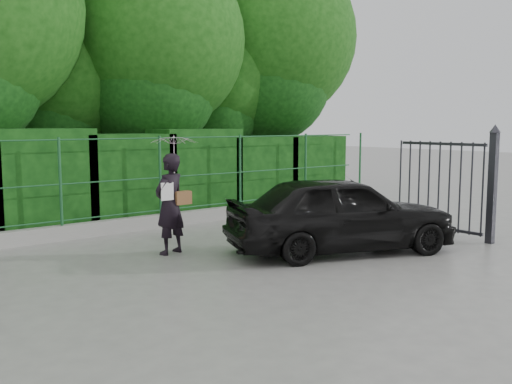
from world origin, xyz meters
TOP-DOWN VIEW (x-y plane):
  - ground at (0.00, 0.00)m, footprint 80.00×80.00m
  - kerb at (0.00, 4.50)m, footprint 14.00×0.25m
  - fence at (0.22, 4.50)m, footprint 14.13×0.06m
  - hedge at (-0.08, 5.50)m, footprint 14.20×1.20m
  - trees at (1.14, 7.74)m, footprint 17.10×6.15m
  - gate at (4.60, -0.72)m, footprint 0.22×2.33m
  - woman at (-0.74, 2.05)m, footprint 0.96×0.86m
  - car at (1.73, 0.17)m, footprint 4.58×3.13m

SIDE VIEW (x-z plane):
  - ground at x=0.00m, z-range 0.00..0.00m
  - kerb at x=0.00m, z-range 0.00..0.30m
  - car at x=1.73m, z-range 0.00..1.45m
  - hedge at x=-0.08m, z-range -0.07..2.20m
  - gate at x=4.60m, z-range 0.01..2.37m
  - fence at x=0.22m, z-range 0.30..2.10m
  - woman at x=-0.74m, z-range 0.27..2.44m
  - trees at x=1.14m, z-range 0.58..8.66m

